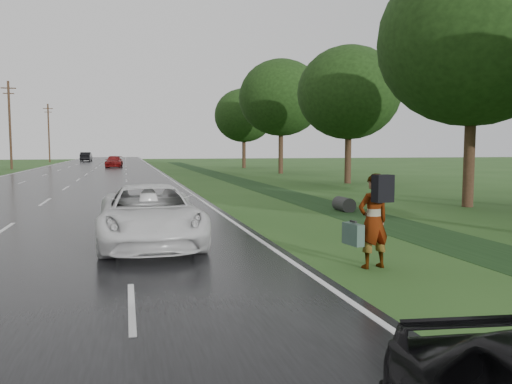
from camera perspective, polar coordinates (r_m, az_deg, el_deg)
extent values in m
cube|color=black|center=(52.62, -18.44, 2.17)|extent=(14.00, 180.00, 0.04)
cube|color=silver|center=(52.61, -11.08, 2.36)|extent=(0.12, 180.00, 0.01)
cube|color=silver|center=(53.49, -25.67, 2.00)|extent=(0.12, 180.00, 0.01)
cube|color=silver|center=(52.62, -18.44, 2.19)|extent=(0.12, 180.00, 0.01)
cube|color=black|center=(28.71, 1.65, 0.24)|extent=(2.20, 120.00, 0.01)
cylinder|color=#2D2D2D|center=(19.33, 10.01, -1.41)|extent=(0.56, 1.00, 0.56)
cylinder|color=#342315|center=(63.78, -26.31, 6.84)|extent=(0.26, 0.26, 10.00)
cube|color=#342315|center=(64.09, -26.45, 10.59)|extent=(1.60, 0.12, 0.12)
cube|color=#342315|center=(64.03, -26.43, 10.05)|extent=(1.20, 0.10, 0.10)
cylinder|color=#342315|center=(93.35, -22.60, 6.22)|extent=(0.26, 0.26, 10.00)
cube|color=#342315|center=(93.56, -22.69, 8.79)|extent=(1.60, 0.12, 0.12)
cube|color=#342315|center=(93.52, -22.67, 8.43)|extent=(1.20, 0.10, 0.10)
cylinder|color=#342315|center=(22.09, 23.17, 3.39)|extent=(0.44, 0.44, 3.84)
ellipsoid|color=black|center=(22.51, 23.60, 15.62)|extent=(7.60, 7.60, 6.84)
cylinder|color=#342315|center=(34.74, 10.46, 3.89)|extent=(0.44, 0.44, 3.52)
ellipsoid|color=black|center=(34.94, 10.58, 11.09)|extent=(7.00, 7.00, 6.30)
cylinder|color=#342315|center=(47.66, 2.85, 4.63)|extent=(0.44, 0.44, 4.16)
ellipsoid|color=black|center=(47.90, 2.88, 10.71)|extent=(8.00, 8.00, 7.20)
cylinder|color=#342315|center=(61.09, -1.39, 4.49)|extent=(0.44, 0.44, 3.68)
ellipsoid|color=black|center=(61.22, -1.40, 8.74)|extent=(7.20, 7.20, 6.48)
imported|color=#A5998C|center=(10.19, 13.26, -3.25)|extent=(0.75, 0.55, 1.90)
cube|color=black|center=(9.89, 14.29, 0.39)|extent=(0.41, 0.28, 0.53)
cube|color=#375046|center=(10.07, 11.03, -4.75)|extent=(0.25, 0.55, 0.43)
cube|color=black|center=(10.03, 11.05, -3.33)|extent=(0.08, 0.18, 0.04)
imported|color=white|center=(12.57, -12.04, -2.52)|extent=(2.45, 5.23, 1.45)
imported|color=maroon|center=(65.24, -15.92, 3.36)|extent=(2.23, 4.92, 1.40)
imported|color=black|center=(97.10, -18.84, 3.84)|extent=(1.89, 5.07, 1.66)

